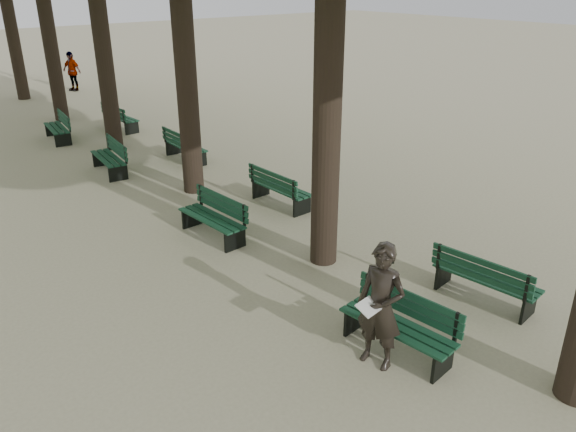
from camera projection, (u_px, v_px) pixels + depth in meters
ground at (386, 366)px, 8.13m from camera, size 120.00×120.00×0.00m
bench_left_0 at (397, 336)px, 8.34m from camera, size 0.75×1.85×0.92m
bench_left_1 at (212, 226)px, 11.98m from camera, size 0.68×1.83×0.92m
bench_left_2 at (109, 164)px, 15.86m from camera, size 0.77×1.85×0.92m
bench_left_3 at (58, 133)px, 18.93m from camera, size 0.79×1.86×0.92m
bench_right_0 at (484, 287)px, 9.64m from camera, size 0.77×1.85×0.92m
bench_right_1 at (281, 195)px, 13.65m from camera, size 0.61×1.81×0.92m
bench_right_2 at (186, 152)px, 16.94m from camera, size 0.61×1.81×0.92m
bench_right_3 at (121, 122)px, 20.25m from camera, size 0.67×1.83×0.92m
man_with_map at (381, 306)px, 7.83m from camera, size 0.71×0.84×1.92m
pedestrian_c at (72, 71)px, 26.77m from camera, size 0.77×1.13×1.84m
pedestrian_b at (18, 64)px, 30.00m from camera, size 0.35×1.01×1.54m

